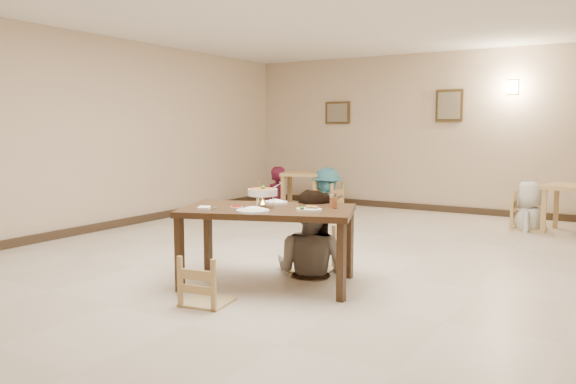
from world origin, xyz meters
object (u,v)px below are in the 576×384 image
Objects in this scene: chair_far at (313,230)px; bg_chair_rl at (530,195)px; bg_diner_a at (276,166)px; bg_diner_c at (531,181)px; main_table at (268,216)px; bg_table_right at (572,194)px; bg_chair_ll at (276,182)px; drink_glass at (333,201)px; main_diner at (312,190)px; bg_diner_b at (327,168)px; bg_chair_lr at (327,184)px; chair_near at (207,257)px; bg_table_left at (302,179)px; curry_warmer at (263,192)px.

chair_far is 4.34m from bg_chair_rl.
bg_diner_c is (4.69, 0.02, -0.07)m from bg_diner_a.
main_table is 1.15× the size of bg_diner_a.
bg_table_right is at bearing 43.11° from main_table.
chair_far is at bearing -128.66° from bg_chair_ll.
drink_glass is 4.59m from bg_diner_c.
bg_diner_c is at bearing -109.93° from main_diner.
bg_chair_ll is at bearing 87.53° from bg_chair_rl.
bg_diner_b is 3.59m from bg_diner_c.
bg_chair_ll is at bearing 101.56° from main_table.
chair_far is at bearing -22.97° from bg_diner_c.
main_diner reaches higher than bg_diner_c.
bg_chair_lr is 0.64× the size of bg_diner_a.
chair_far is at bearing 154.51° from bg_chair_rl.
main_diner reaches higher than drink_glass.
chair_far reaches higher than chair_near.
bg_diner_c is (4.14, -0.06, 0.16)m from bg_table_left.
main_diner reaches higher than bg_chair_lr.
drink_glass is 0.16× the size of bg_table_left.
bg_diner_b is at bearing -71.68° from bg_chair_ll.
main_diner is at bearing -59.05° from bg_table_left.
main_table is 1.81× the size of bg_chair_lr.
bg_chair_rl is at bearing 100.31° from bg_diner_a.
main_diner is 5.59× the size of curry_warmer.
bg_chair_rl is at bearing 49.16° from main_table.
curry_warmer is 0.71m from drink_glass.
chair_far is at bearing 27.67° from bg_chair_lr.
curry_warmer is 5.53m from bg_diner_a.
bg_diner_b is at bearing 117.88° from drink_glass.
bg_diner_b reaches higher than chair_near.
bg_diner_a is at bearing -73.03° from chair_near.
main_table is at bearing -134.22° from bg_chair_ll.
main_diner reaches higher than chair_near.
chair_far is 5.00m from bg_diner_a.
bg_diner_b is (-4.18, 0.08, 0.25)m from bg_table_right.
bg_diner_a reaches higher than bg_chair_lr.
main_diner is (0.04, -0.11, 0.46)m from chair_far.
drink_glass is at bearing 145.01° from main_diner.
main_table is 1.26× the size of bg_diner_c.
bg_chair_lr is (-1.79, 4.79, -0.18)m from main_table.
bg_chair_lr is 0.70× the size of bg_diner_c.
bg_diner_a is (-5.28, 0.00, 0.23)m from bg_table_right.
bg_chair_lr is at bearing 117.88° from drink_glass.
bg_diner_c is (1.68, 4.00, 0.30)m from chair_far.
main_diner reaches higher than bg_table_left.
bg_chair_ll reaches higher than drink_glass.
bg_diner_b reaches higher than bg_diner_c.
bg_chair_lr is (0.55, -0.00, -0.07)m from bg_table_left.
bg_diner_b is at bearing 86.35° from bg_chair_rl.
chair_near is 5.78× the size of drink_glass.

